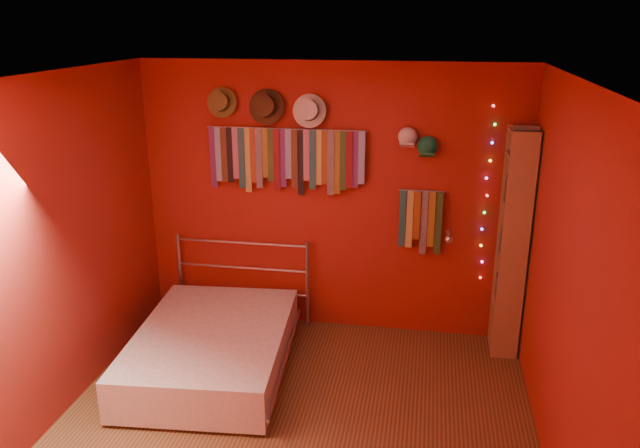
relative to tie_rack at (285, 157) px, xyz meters
The scene contains 16 objects.
ground 2.40m from the tie_rack, 76.63° to the right, with size 3.50×3.50×0.00m, color #53351C.
back_wall 0.57m from the tie_rack, ahead, with size 3.50×0.02×2.50m, color maroon.
right_wall 2.76m from the tie_rack, 38.08° to the right, with size 0.02×3.50×2.50m, color maroon.
left_wall 2.20m from the tie_rack, 128.69° to the right, with size 0.02×3.50×2.50m, color maroon.
ceiling 1.93m from the tie_rack, 76.63° to the right, with size 3.50×3.50×0.02m, color white.
tie_rack is the anchor object (origin of this frame).
small_tie_rack 1.33m from the tie_rack, ahead, with size 0.40×0.03×0.60m.
fedora_olive 0.75m from the tie_rack, behind, with size 0.27×0.15×0.27m.
fedora_brown 0.48m from the tie_rack, 168.13° to the right, with size 0.32×0.17×0.31m.
fedora_white 0.48m from the tie_rack, ahead, with size 0.30×0.16×0.29m.
cap_white 1.10m from the tie_rack, ahead, with size 0.17×0.22×0.17m.
cap_green 1.26m from the tie_rack, ahead, with size 0.18×0.22×0.18m.
fairy_lights 1.80m from the tie_rack, ahead, with size 0.05×0.02×1.57m.
reading_lamp 1.61m from the tie_rack, ahead, with size 0.07×0.31×0.09m.
bookshelf 2.16m from the tie_rack, ahead, with size 0.25×0.34×2.00m.
bed 1.79m from the tie_rack, 114.84° to the right, with size 1.44×1.84×0.86m.
Camera 1 is at (0.87, -3.67, 2.85)m, focal length 35.00 mm.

